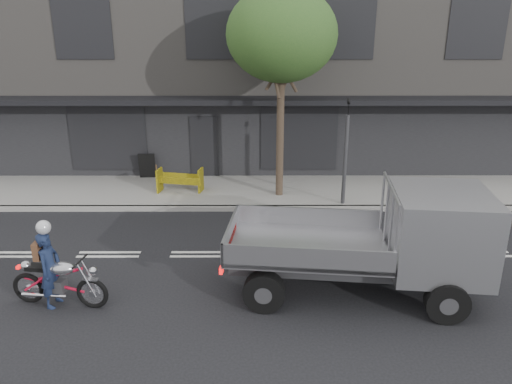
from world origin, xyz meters
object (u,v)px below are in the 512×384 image
at_px(flatbed_ute, 414,235).
at_px(rider, 50,270).
at_px(street_tree, 282,35).
at_px(sandwich_board, 147,166).
at_px(construction_barrier, 179,182).
at_px(traffic_light_pole, 345,158).
at_px(motorcycle, 59,281).

bearing_deg(flatbed_ute, rider, -170.74).
bearing_deg(street_tree, sandwich_board, 159.40).
distance_m(rider, construction_barrier, 6.86).
height_order(traffic_light_pole, flatbed_ute, traffic_light_pole).
bearing_deg(sandwich_board, construction_barrier, -54.15).
height_order(street_tree, flatbed_ute, street_tree).
distance_m(motorcycle, construction_barrier, 6.82).
relative_size(street_tree, construction_barrier, 4.48).
height_order(rider, flatbed_ute, flatbed_ute).
relative_size(rider, construction_barrier, 1.10).
xyz_separation_m(rider, construction_barrier, (1.74, 6.63, -0.26)).
bearing_deg(motorcycle, traffic_light_pole, 48.04).
relative_size(motorcycle, construction_barrier, 1.43).
height_order(motorcycle, flatbed_ute, flatbed_ute).
xyz_separation_m(motorcycle, rider, (-0.15, 0.00, 0.26)).
bearing_deg(construction_barrier, sandwich_board, 129.72).
height_order(flatbed_ute, construction_barrier, flatbed_ute).
distance_m(traffic_light_pole, construction_barrier, 5.55).
bearing_deg(construction_barrier, traffic_light_pole, -9.87).
bearing_deg(street_tree, construction_barrier, 178.58).
height_order(motorcycle, construction_barrier, motorcycle).
bearing_deg(street_tree, traffic_light_pole, -23.03).
height_order(motorcycle, sandwich_board, sandwich_board).
xyz_separation_m(motorcycle, flatbed_ute, (7.51, 0.39, 0.87)).
relative_size(traffic_light_pole, motorcycle, 1.63).
distance_m(street_tree, sandwich_board, 6.91).
xyz_separation_m(street_tree, construction_barrier, (-3.36, 0.08, -4.71)).
bearing_deg(construction_barrier, rider, -104.67).
bearing_deg(traffic_light_pole, rider, -141.23).
bearing_deg(motorcycle, flatbed_ute, 11.62).
relative_size(flatbed_ute, sandwich_board, 5.94).
distance_m(street_tree, flatbed_ute, 7.70).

